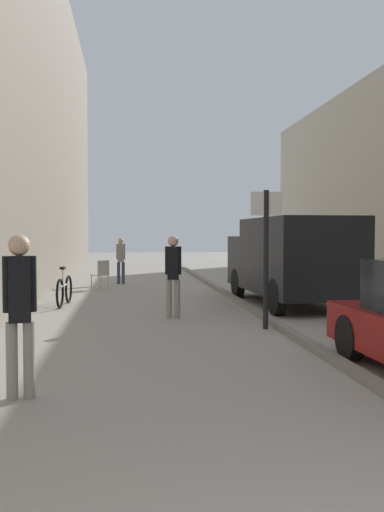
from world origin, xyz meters
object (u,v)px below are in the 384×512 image
bicycle_leaning (64,290)px  cafe_chair_near_window (101,273)px  street_sign_post (266,247)px  pedestrian_mid_block (121,257)px  delivery_van (291,258)px  pedestrian_main_foreground (173,271)px  pedestrian_far_crossing (20,304)px

bicycle_leaning → cafe_chair_near_window: bearing=84.4°
cafe_chair_near_window → street_sign_post: bearing=-106.0°
pedestrian_mid_block → delivery_van: (4.33, -6.33, 0.23)m
pedestrian_main_foreground → cafe_chair_near_window: 6.45m
pedestrian_mid_block → street_sign_post: (2.82, -9.74, 0.59)m
pedestrian_main_foreground → street_sign_post: street_sign_post is taller
pedestrian_main_foreground → bicycle_leaning: size_ratio=0.99×
pedestrian_mid_block → street_sign_post: 10.15m
street_sign_post → pedestrian_mid_block: bearing=-75.3°
bicycle_leaning → pedestrian_mid_block: bearing=82.4°
pedestrian_mid_block → pedestrian_far_crossing: size_ratio=0.93×
pedestrian_main_foreground → pedestrian_mid_block: size_ratio=1.06×
pedestrian_main_foreground → bicycle_leaning: (-2.52, 2.31, -0.63)m
street_sign_post → bicycle_leaning: bearing=-44.3°
pedestrian_mid_block → cafe_chair_near_window: bearing=70.1°
bicycle_leaning → pedestrian_far_crossing: bearing=-81.9°
pedestrian_main_foreground → pedestrian_mid_block: 8.29m
cafe_chair_near_window → bicycle_leaning: bearing=-140.5°
pedestrian_far_crossing → delivery_van: delivery_van is taller
pedestrian_mid_block → delivery_van: delivery_van is taller
bicycle_leaning → cafe_chair_near_window: 3.93m
pedestrian_mid_block → bicycle_leaning: (-1.32, -5.89, -0.57)m
pedestrian_main_foreground → cafe_chair_near_window: pedestrian_main_foreground is taller
pedestrian_main_foreground → cafe_chair_near_window: bearing=116.1°
pedestrian_far_crossing → bicycle_leaning: 7.84m
street_sign_post → pedestrian_far_crossing: bearing=45.3°
pedestrian_main_foreground → pedestrian_mid_block: (-1.21, 8.20, -0.06)m
pedestrian_far_crossing → cafe_chair_near_window: 11.68m
pedestrian_mid_block → delivery_van: size_ratio=0.32×
pedestrian_far_crossing → street_sign_post: street_sign_post is taller
cafe_chair_near_window → pedestrian_far_crossing: bearing=-131.4°
pedestrian_mid_block → street_sign_post: size_ratio=0.63×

